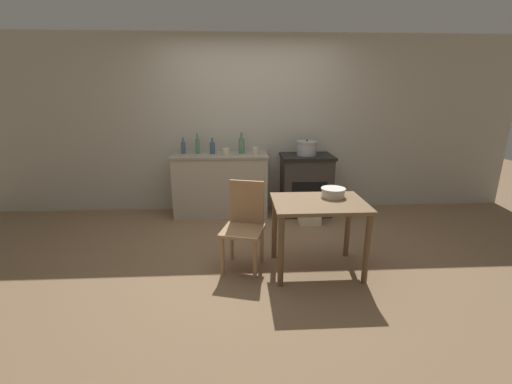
% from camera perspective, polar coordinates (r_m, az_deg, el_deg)
% --- Properties ---
extents(ground_plane, '(14.00, 14.00, 0.00)m').
position_cam_1_polar(ground_plane, '(3.98, 0.35, -9.89)').
color(ground_plane, '#896B4C').
extents(wall_back, '(8.00, 0.07, 2.55)m').
position_cam_1_polar(wall_back, '(5.17, -0.73, 11.02)').
color(wall_back, '#B2AD9E').
rests_on(wall_back, ground_plane).
extents(counter_cabinet, '(1.36, 0.54, 0.90)m').
position_cam_1_polar(counter_cabinet, '(5.04, -5.89, 1.25)').
color(counter_cabinet, '#B2A893').
rests_on(counter_cabinet, ground_plane).
extents(stove, '(0.74, 0.59, 0.88)m').
position_cam_1_polar(stove, '(5.11, 8.28, 1.29)').
color(stove, '#38332D').
rests_on(stove, ground_plane).
extents(work_table, '(0.90, 0.67, 0.74)m').
position_cam_1_polar(work_table, '(3.43, 10.39, -3.57)').
color(work_table, brown).
rests_on(work_table, ground_plane).
extents(chair, '(0.49, 0.49, 0.89)m').
position_cam_1_polar(chair, '(3.52, -1.96, -5.19)').
color(chair, '#A87F56').
rests_on(chair, ground_plane).
extents(flour_sack, '(0.29, 0.21, 0.36)m').
position_cam_1_polar(flour_sack, '(4.77, 8.94, -3.20)').
color(flour_sack, beige).
rests_on(flour_sack, ground_plane).
extents(stock_pot, '(0.29, 0.29, 0.22)m').
position_cam_1_polar(stock_pot, '(4.99, 8.43, 7.24)').
color(stock_pot, '#A8A8AD').
rests_on(stock_pot, stove).
extents(mixing_bowl_large, '(0.25, 0.25, 0.09)m').
position_cam_1_polar(mixing_bowl_large, '(3.56, 12.74, 0.01)').
color(mixing_bowl_large, silver).
rests_on(mixing_bowl_large, work_table).
extents(bottle_far_left, '(0.07, 0.07, 0.23)m').
position_cam_1_polar(bottle_far_left, '(4.97, -7.29, 7.34)').
color(bottle_far_left, '#3D5675').
rests_on(bottle_far_left, counter_cabinet).
extents(bottle_left, '(0.06, 0.06, 0.29)m').
position_cam_1_polar(bottle_left, '(5.02, -9.71, 7.61)').
color(bottle_left, '#517F5B').
rests_on(bottle_left, counter_cabinet).
extents(bottle_mid_left, '(0.08, 0.08, 0.30)m').
position_cam_1_polar(bottle_mid_left, '(4.96, -2.42, 7.77)').
color(bottle_mid_left, '#517F5B').
rests_on(bottle_mid_left, counter_cabinet).
extents(bottle_center_left, '(0.06, 0.06, 0.23)m').
position_cam_1_polar(bottle_center_left, '(5.05, -12.02, 7.27)').
color(bottle_center_left, '#3D5675').
rests_on(bottle_center_left, counter_cabinet).
extents(cup_center, '(0.09, 0.09, 0.09)m').
position_cam_1_polar(cup_center, '(4.84, -5.01, 6.69)').
color(cup_center, beige).
rests_on(cup_center, counter_cabinet).
extents(cup_center_right, '(0.09, 0.09, 0.10)m').
position_cam_1_polar(cup_center_right, '(4.90, -0.09, 6.89)').
color(cup_center_right, beige).
rests_on(cup_center_right, counter_cabinet).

